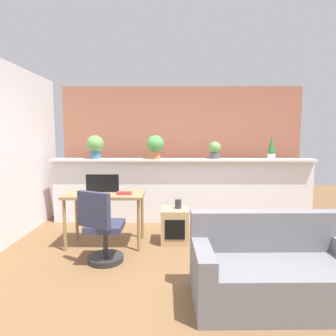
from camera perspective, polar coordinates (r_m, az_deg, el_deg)
ground_plane at (r=3.55m, az=4.11°, el=-19.75°), size 12.00×12.00×0.00m
divider_wall at (r=5.28m, az=2.82°, el=-4.61°), size 4.62×0.16×1.12m
plant_shelf at (r=5.16m, az=2.87°, el=1.61°), size 4.62×0.28×0.04m
brick_wall_behind at (r=5.79m, az=2.63°, el=3.26°), size 4.62×0.10×2.50m
potted_plant_0 at (r=5.31m, az=-14.03°, el=4.27°), size 0.30×0.30×0.41m
potted_plant_1 at (r=5.11m, az=-2.50°, el=4.41°), size 0.31×0.31×0.41m
potted_plant_2 at (r=5.21m, az=9.13°, el=3.58°), size 0.21×0.21×0.30m
potted_plant_3 at (r=5.45m, az=19.57°, el=3.61°), size 0.13×0.13×0.42m
desk at (r=4.26m, az=-12.16°, el=-5.92°), size 1.10×0.60×0.75m
tv_monitor at (r=4.31m, az=-12.67°, el=-2.92°), size 0.47×0.04×0.26m
office_chair at (r=3.72m, az=-12.77°, el=-12.15°), size 0.52×0.52×0.91m
side_cube_shelf at (r=4.35m, az=1.32°, el=-11.16°), size 0.40×0.41×0.50m
vase_on_shelf at (r=4.29m, az=2.00°, el=-7.04°), size 0.10×0.10×0.13m
book_on_desk at (r=4.10m, az=-8.56°, el=-4.86°), size 0.20×0.10×0.04m
couch at (r=3.08m, az=20.27°, el=-18.48°), size 1.58×0.79×0.80m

